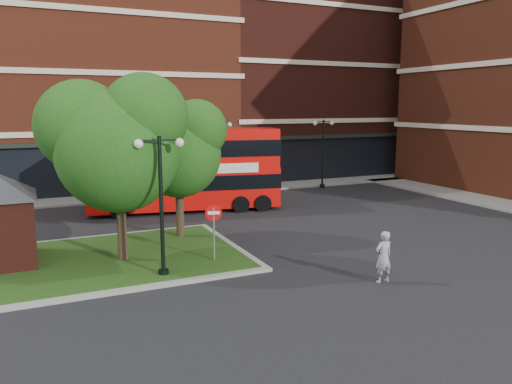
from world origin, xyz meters
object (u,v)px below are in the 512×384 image
car_silver (179,189)px  car_white (226,180)px  woman (383,257)px  bus (184,164)px

car_silver → car_white: 4.13m
woman → bus: bearing=-79.7°
car_silver → car_white: size_ratio=0.86×
bus → car_white: (4.49, 5.04, -1.91)m
bus → car_white: 7.02m
car_silver → car_white: (3.84, 1.50, 0.09)m
woman → car_silver: size_ratio=0.44×
car_white → car_silver: bearing=117.9°
woman → car_white: (1.75, 19.38, -0.12)m
car_white → woman: bearing=-178.6°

